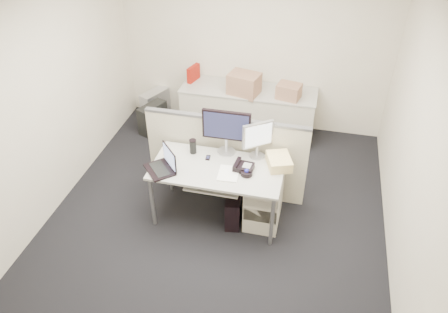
% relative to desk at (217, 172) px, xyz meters
% --- Properties ---
extents(floor, '(4.00, 4.50, 0.01)m').
position_rel_desk_xyz_m(floor, '(0.00, 0.00, -0.67)').
color(floor, black).
rests_on(floor, ground).
extents(wall_back, '(4.00, 0.02, 2.70)m').
position_rel_desk_xyz_m(wall_back, '(0.00, 2.25, 0.69)').
color(wall_back, beige).
rests_on(wall_back, ground).
extents(wall_front, '(4.00, 0.02, 2.70)m').
position_rel_desk_xyz_m(wall_front, '(0.00, -2.25, 0.69)').
color(wall_front, beige).
rests_on(wall_front, ground).
extents(wall_left, '(0.02, 4.50, 2.70)m').
position_rel_desk_xyz_m(wall_left, '(-2.00, 0.00, 0.69)').
color(wall_left, beige).
rests_on(wall_left, ground).
extents(wall_right, '(0.02, 4.50, 2.70)m').
position_rel_desk_xyz_m(wall_right, '(2.00, 0.00, 0.69)').
color(wall_right, beige).
rests_on(wall_right, ground).
extents(desk, '(1.50, 0.75, 0.73)m').
position_rel_desk_xyz_m(desk, '(0.00, 0.00, 0.00)').
color(desk, '#B1ADA6').
rests_on(desk, floor).
extents(keyboard_tray, '(0.62, 0.32, 0.02)m').
position_rel_desk_xyz_m(keyboard_tray, '(0.00, -0.18, -0.04)').
color(keyboard_tray, '#B1ADA6').
rests_on(keyboard_tray, desk).
extents(drawer_pedestal, '(0.40, 0.55, 0.65)m').
position_rel_desk_xyz_m(drawer_pedestal, '(0.55, 0.05, -0.34)').
color(drawer_pedestal, beige).
rests_on(drawer_pedestal, floor).
extents(cubicle_partition, '(2.00, 0.06, 1.10)m').
position_rel_desk_xyz_m(cubicle_partition, '(0.00, 0.45, -0.11)').
color(cubicle_partition, '#ABA88C').
rests_on(cubicle_partition, floor).
extents(back_counter, '(2.00, 0.60, 0.72)m').
position_rel_desk_xyz_m(back_counter, '(0.00, 1.93, -0.30)').
color(back_counter, beige).
rests_on(back_counter, floor).
extents(monitor_main, '(0.57, 0.22, 0.56)m').
position_rel_desk_xyz_m(monitor_main, '(0.03, 0.32, 0.35)').
color(monitor_main, black).
rests_on(monitor_main, desk).
extents(monitor_small, '(0.41, 0.37, 0.45)m').
position_rel_desk_xyz_m(monitor_small, '(0.40, 0.32, 0.29)').
color(monitor_small, '#B7B7BC').
rests_on(monitor_small, desk).
extents(laptop, '(0.43, 0.44, 0.26)m').
position_rel_desk_xyz_m(laptop, '(-0.62, -0.20, 0.20)').
color(laptop, black).
rests_on(laptop, desk).
extents(trackball, '(0.18, 0.18, 0.05)m').
position_rel_desk_xyz_m(trackball, '(0.35, -0.05, 0.09)').
color(trackball, black).
rests_on(trackball, desk).
extents(desk_phone, '(0.23, 0.20, 0.07)m').
position_rel_desk_xyz_m(desk_phone, '(0.30, 0.03, 0.10)').
color(desk_phone, black).
rests_on(desk_phone, desk).
extents(paper_stack, '(0.24, 0.30, 0.01)m').
position_rel_desk_xyz_m(paper_stack, '(0.15, -0.08, 0.07)').
color(paper_stack, white).
rests_on(paper_stack, desk).
extents(sticky_pad, '(0.10, 0.10, 0.01)m').
position_rel_desk_xyz_m(sticky_pad, '(0.18, 0.00, 0.07)').
color(sticky_pad, gold).
rests_on(sticky_pad, desk).
extents(travel_mug, '(0.10, 0.10, 0.17)m').
position_rel_desk_xyz_m(travel_mug, '(-0.35, 0.22, 0.15)').
color(travel_mug, black).
rests_on(travel_mug, desk).
extents(banana, '(0.19, 0.07, 0.04)m').
position_rel_desk_xyz_m(banana, '(0.28, 0.10, 0.09)').
color(banana, yellow).
rests_on(banana, desk).
extents(cellphone, '(0.06, 0.10, 0.01)m').
position_rel_desk_xyz_m(cellphone, '(-0.15, 0.15, 0.07)').
color(cellphone, black).
rests_on(cellphone, desk).
extents(manila_folders, '(0.35, 0.39, 0.12)m').
position_rel_desk_xyz_m(manila_folders, '(0.68, 0.20, 0.13)').
color(manila_folders, '#EFE093').
rests_on(manila_folders, desk).
extents(keyboard, '(0.47, 0.32, 0.02)m').
position_rel_desk_xyz_m(keyboard, '(0.05, -0.14, -0.02)').
color(keyboard, black).
rests_on(keyboard, keyboard_tray).
extents(pc_tower_desk, '(0.24, 0.45, 0.40)m').
position_rel_desk_xyz_m(pc_tower_desk, '(0.20, -0.05, -0.47)').
color(pc_tower_desk, black).
rests_on(pc_tower_desk, floor).
extents(pc_tower_spare_dark, '(0.36, 0.52, 0.45)m').
position_rel_desk_xyz_m(pc_tower_spare_dark, '(-1.45, 1.63, -0.44)').
color(pc_tower_spare_dark, black).
rests_on(pc_tower_spare_dark, floor).
extents(pc_tower_spare_silver, '(0.39, 0.53, 0.46)m').
position_rel_desk_xyz_m(pc_tower_spare_silver, '(-1.56, 2.03, -0.43)').
color(pc_tower_spare_silver, '#B7B7BC').
rests_on(pc_tower_spare_silver, floor).
extents(cardboard_box_left, '(0.49, 0.41, 0.32)m').
position_rel_desk_xyz_m(cardboard_box_left, '(-0.05, 1.81, 0.22)').
color(cardboard_box_left, '#93674B').
rests_on(cardboard_box_left, back_counter).
extents(cardboard_box_right, '(0.37, 0.31, 0.23)m').
position_rel_desk_xyz_m(cardboard_box_right, '(0.60, 1.81, 0.17)').
color(cardboard_box_right, '#93674B').
rests_on(cardboard_box_right, back_counter).
extents(red_binder, '(0.14, 0.28, 0.26)m').
position_rel_desk_xyz_m(red_binder, '(-0.88, 2.03, 0.18)').
color(red_binder, '#99150A').
rests_on(red_binder, back_counter).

